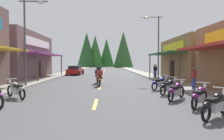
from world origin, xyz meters
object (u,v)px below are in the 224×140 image
Objects in this scene: motorcycle_parked_right_2 at (176,91)px; rider_cruising_lead at (100,78)px; motorcycle_parked_right_4 at (160,83)px; streetlamp_left at (29,31)px; parked_car_curbside at (75,70)px; pedestrian_browsing at (155,70)px; pedestrian_strolling at (194,77)px; rider_cruising_trailing at (98,76)px; motorcycle_parked_right_3 at (169,86)px; pedestrian_by_shop at (154,69)px; motorcycle_parked_right_1 at (200,96)px; motorcycle_parked_right_0 at (215,104)px; streetlamp_right at (155,39)px; motorcycle_parked_left_3 at (16,89)px.

rider_cruising_lead reaches higher than motorcycle_parked_right_2.
streetlamp_left is at bearing 126.40° from motorcycle_parked_right_4.
motorcycle_parked_right_4 is 18.87m from parked_car_curbside.
pedestrian_strolling is at bearing -34.67° from pedestrian_browsing.
parked_car_curbside is at bearing 75.09° from motorcycle_parked_right_4.
rider_cruising_trailing is at bearing 22.70° from streetlamp_left.
motorcycle_parked_right_4 is (0.01, 1.96, 0.00)m from motorcycle_parked_right_3.
motorcycle_parked_right_3 is 0.96× the size of pedestrian_by_shop.
rider_cruising_trailing is at bearing 67.75° from motorcycle_parked_right_1.
pedestrian_by_shop is 2.93m from pedestrian_browsing.
motorcycle_parked_right_0 is 12.21m from rider_cruising_trailing.
streetlamp_left is 14.60m from pedestrian_browsing.
motorcycle_parked_right_3 is at bearing 50.41° from motorcycle_parked_right_0.
motorcycle_parked_right_0 and motorcycle_parked_right_4 have the same top height.
rider_cruising_trailing is at bearing 72.38° from motorcycle_parked_right_0.
streetlamp_right is 12.65m from motorcycle_parked_right_1.
motorcycle_parked_right_1 is 0.79× the size of rider_cruising_trailing.
parked_car_curbside is (-8.58, 18.76, 0.20)m from motorcycle_parked_right_3.
rider_cruising_trailing is 11.06m from pedestrian_by_shop.
parked_car_curbside is (-8.60, 16.80, 0.20)m from motorcycle_parked_right_4.
pedestrian_by_shop is 0.38× the size of parked_car_curbside.
motorcycle_parked_right_3 is at bearing -45.15° from pedestrian_browsing.
motorcycle_parked_right_1 is 9.27m from motorcycle_parked_left_3.
motorcycle_parked_right_0 is 10.50m from rider_cruising_lead.
pedestrian_browsing reaches higher than motorcycle_parked_left_3.
pedestrian_by_shop is at bearing -106.73° from parked_car_curbside.
pedestrian_strolling is (1.89, 4.84, 0.46)m from motorcycle_parked_right_1.
motorcycle_parked_right_1 is at bearing -152.94° from motorcycle_parked_left_3.
streetlamp_right reaches higher than motorcycle_parked_right_3.
parked_car_curbside reaches higher than motorcycle_parked_right_4.
streetlamp_left is 13.98m from motorcycle_parked_right_0.
motorcycle_parked_right_3 is at bearing -148.07° from rider_cruising_trailing.
motorcycle_parked_left_3 is (-8.70, 4.13, 0.00)m from motorcycle_parked_right_0.
pedestrian_by_shop reaches higher than parked_car_curbside.
pedestrian_browsing is at bearing 32.94° from streetlamp_left.
streetlamp_right reaches higher than parked_car_curbside.
streetlamp_right is 1.52× the size of parked_car_curbside.
rider_cruising_lead is at bearing 74.65° from motorcycle_parked_right_0.
pedestrian_browsing is (2.06, 11.70, 0.49)m from motorcycle_parked_right_3.
motorcycle_parked_right_2 is at bearing -97.88° from streetlamp_right.
motorcycle_parked_right_2 is at bearing 53.61° from motorcycle_parked_right_0.
motorcycle_parked_right_0 is at bearing -162.49° from rider_cruising_trailing.
rider_cruising_trailing is at bearing -157.60° from streetlamp_right.
rider_cruising_lead reaches higher than motorcycle_parked_right_0.
motorcycle_parked_right_4 is 2.25m from pedestrian_strolling.
motorcycle_parked_right_2 is at bearing -141.39° from motorcycle_parked_right_3.
motorcycle_parked_right_3 is (-0.26, 3.42, 0.00)m from motorcycle_parked_right_1.
rider_cruising_lead is at bearing 88.63° from motorcycle_parked_right_3.
parked_car_curbside reaches higher than motorcycle_parked_right_2.
motorcycle_parked_right_4 is at bearing 105.83° from pedestrian_by_shop.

